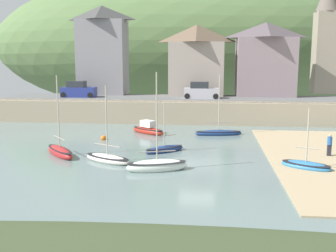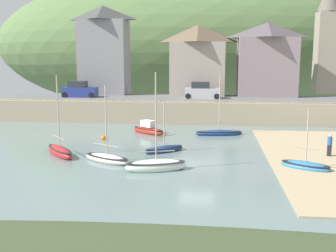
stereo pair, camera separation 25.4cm
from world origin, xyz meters
name	(u,v)px [view 2 (the right image)]	position (x,y,z in m)	size (l,w,h in m)	color
ground	(219,216)	(1.40, -9.56, 0.16)	(48.00, 41.00, 0.61)	slate
quay_seawall	(203,111)	(0.00, 17.50, 1.36)	(48.00, 9.40, 2.40)	tan
hillside_backdrop	(196,44)	(-2.50, 55.20, 9.65)	(80.00, 44.00, 27.57)	#567242
waterfront_building_left	(104,50)	(-13.12, 25.20, 8.12)	(6.38, 4.43, 11.25)	gray
waterfront_building_centre	(198,59)	(-0.95, 25.20, 6.89)	(7.07, 5.38, 8.80)	#A09286
waterfront_building_right	(266,59)	(7.59, 25.20, 6.98)	(7.35, 5.87, 9.02)	gray
church_with_spire	(328,34)	(15.81, 29.20, 10.11)	(3.00, 3.00, 14.98)	gray
dinghy_open_wooden	(305,166)	(7.10, -0.59, 0.23)	(3.49, 2.82, 4.13)	teal
fishing_boat_green	(164,149)	(-2.64, 3.27, 0.22)	(3.22, 2.86, 4.04)	navy
sailboat_tall_mast	(219,133)	(1.65, 10.56, 0.24)	(4.53, 1.79, 5.79)	navy
motorboat_with_cabin	(148,130)	(-5.05, 10.67, 0.35)	(3.82, 3.32, 1.43)	#A3271A
sailboat_nearest_shore	(60,151)	(-10.23, 1.33, 0.30)	(3.49, 3.80, 6.12)	#A52324
rowboat_small_beached	(156,166)	(-2.55, -1.93, 0.32)	(4.18, 2.37, 6.51)	white
sailboat_blue_trim	(107,158)	(-6.26, -0.12, 0.24)	(3.98, 2.94, 5.46)	silver
parked_car_near_slipway	(80,90)	(-15.07, 20.70, 3.20)	(4.11, 1.82, 1.95)	navy
parked_car_by_wall	(202,91)	(-0.23, 20.70, 3.20)	(4.12, 1.82, 1.95)	#B5B2BD
person_on_slipway	(330,144)	(9.50, 2.84, 0.98)	(0.34, 0.34, 1.62)	#282833
mooring_buoy	(104,138)	(-8.51, 7.31, 0.14)	(0.48, 0.48, 0.48)	orange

